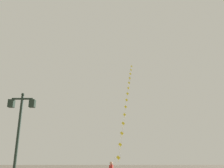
{
  "coord_description": "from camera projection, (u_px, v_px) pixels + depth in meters",
  "views": [
    {
      "loc": [
        1.29,
        -2.15,
        1.79
      ],
      "look_at": [
        1.47,
        21.12,
        9.24
      ],
      "focal_mm": 38.29,
      "sensor_mm": 36.0,
      "label": 1
    }
  ],
  "objects": [
    {
      "name": "twin_lantern_lamp_post",
      "position": [
        19.0,
        124.0,
        11.94
      ],
      "size": [
        1.35,
        0.28,
        5.13
      ],
      "color": "#1E2D23",
      "rests_on": "ground_plane"
    },
    {
      "name": "kite_train",
      "position": [
        126.0,
        101.0,
        29.31
      ],
      "size": [
        3.44,
        18.35,
        17.13
      ],
      "color": "brown",
      "rests_on": "ground_plane"
    }
  ]
}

